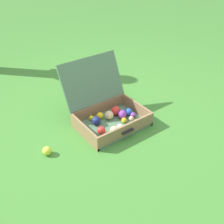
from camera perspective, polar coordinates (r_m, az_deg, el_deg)
ground_plane at (r=2.35m, az=0.23°, el=-3.49°), size 16.00×16.00×0.00m
open_suitcase at (r=2.37m, az=-1.01°, el=0.21°), size 0.58×0.62×0.52m
stray_ball_on_grass at (r=2.14m, az=-13.58°, el=-7.99°), size 0.07×0.07×0.07m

